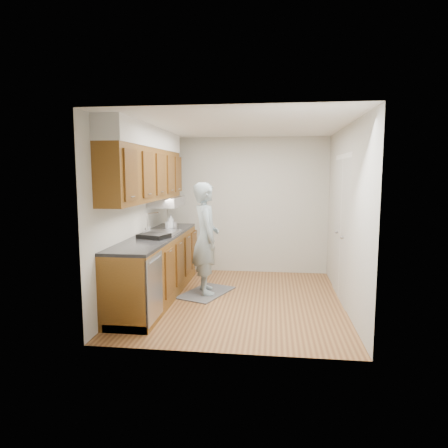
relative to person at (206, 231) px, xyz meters
name	(u,v)px	position (x,y,z in m)	size (l,w,h in m)	color
floor	(237,300)	(0.51, -0.28, -0.98)	(3.50, 3.50, 0.00)	#9D6D3B
ceiling	(238,126)	(0.51, -0.28, 1.52)	(3.50, 3.50, 0.00)	white
wall_left	(136,214)	(-0.99, -0.28, 0.27)	(0.02, 3.50, 2.50)	#BAB9AE
wall_right	(346,217)	(2.01, -0.28, 0.27)	(0.02, 3.50, 2.50)	#BAB9AE
wall_back	(246,205)	(0.51, 1.47, 0.27)	(3.00, 0.02, 2.50)	#BAB9AE
counter	(157,265)	(-0.69, -0.28, -0.49)	(0.64, 2.80, 1.30)	brown
upper_cabinets	(147,166)	(-0.82, -0.23, 0.97)	(0.47, 2.80, 1.21)	brown
closet_door	(341,230)	(2.00, 0.02, 0.05)	(0.02, 1.22, 2.05)	beige
floor_mat	(206,293)	(0.00, 0.00, -0.97)	(0.55, 0.94, 0.02)	slate
person	(206,231)	(0.00, 0.00, 0.00)	(0.68, 0.45, 1.92)	#869BA4
soap_bottle_a	(171,222)	(-0.64, 0.37, 0.09)	(0.10, 0.10, 0.25)	silver
soap_bottle_b	(169,224)	(-0.68, 0.37, 0.05)	(0.08, 0.08, 0.18)	silver
soap_bottle_c	(171,222)	(-0.68, 0.54, 0.05)	(0.14, 0.14, 0.18)	silver
soda_can	(175,226)	(-0.57, 0.41, 0.02)	(0.06, 0.06, 0.11)	#B0371E
steel_can	(175,225)	(-0.57, 0.38, 0.02)	(0.07, 0.07, 0.12)	#A5A5AA
dish_rack	(154,236)	(-0.65, -0.53, -0.01)	(0.38, 0.32, 0.06)	black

